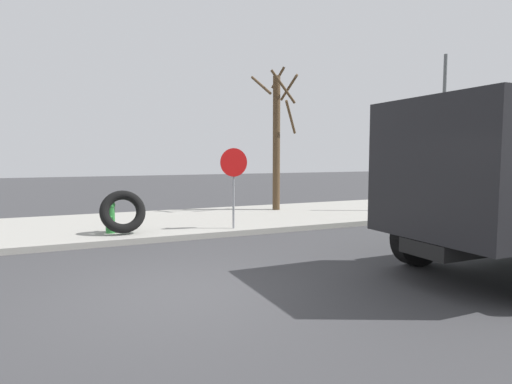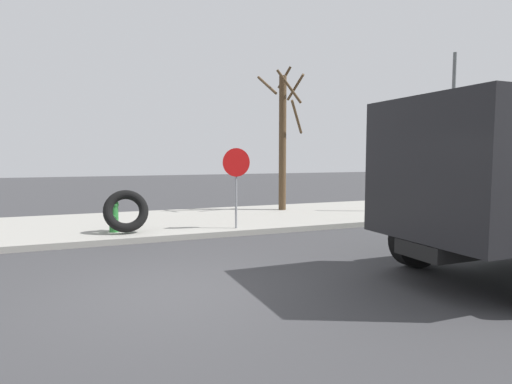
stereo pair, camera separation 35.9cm
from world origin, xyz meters
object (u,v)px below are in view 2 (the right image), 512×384
bare_tree (283,136)px  street_light_pole (452,133)px  fire_hydrant (114,215)px  stop_sign (236,173)px  loose_tire (126,211)px

bare_tree → street_light_pole: 5.83m
bare_tree → street_light_pole: bearing=-26.6°
fire_hydrant → stop_sign: 3.34m
loose_tire → stop_sign: (2.82, -0.40, 0.94)m
fire_hydrant → loose_tire: size_ratio=0.76×
stop_sign → street_light_pole: size_ratio=0.40×
fire_hydrant → bare_tree: (5.95, 2.48, 2.20)m
loose_tire → bare_tree: (5.66, 2.70, 2.09)m
bare_tree → street_light_pole: (5.21, -2.62, 0.08)m
fire_hydrant → stop_sign: stop_sign is taller
loose_tire → street_light_pole: 11.09m
stop_sign → street_light_pole: 8.16m
street_light_pole → bare_tree: bearing=153.4°
stop_sign → bare_tree: 4.36m
street_light_pole → stop_sign: bearing=-176.5°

